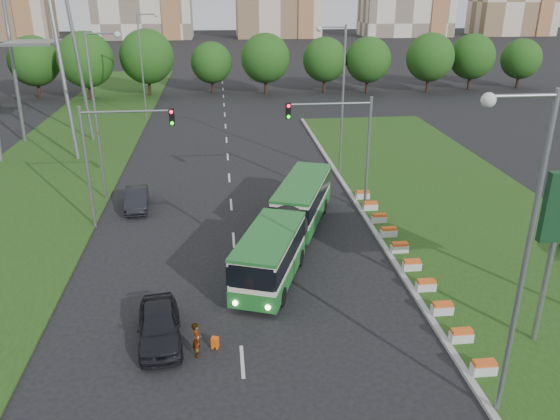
{
  "coord_description": "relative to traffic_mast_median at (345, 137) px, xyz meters",
  "views": [
    {
      "loc": [
        -3.47,
        -24.95,
        14.75
      ],
      "look_at": [
        -0.26,
        4.31,
        2.6
      ],
      "focal_mm": 35.0,
      "sensor_mm": 36.0,
      "label": 1
    }
  ],
  "objects": [
    {
      "name": "car_left_far",
      "position": [
        -14.46,
        2.05,
        -4.63
      ],
      "size": [
        1.91,
        4.48,
        1.44
      ],
      "primitive_type": "imported",
      "rotation": [
        0.0,
        0.0,
        0.09
      ],
      "color": "black",
      "rests_on": "ground"
    },
    {
      "name": "lane_markings",
      "position": [
        -7.78,
        10.0,
        -5.35
      ],
      "size": [
        0.2,
        100.0,
        0.01
      ],
      "primitive_type": null,
      "color": "silver",
      "rests_on": "ground"
    },
    {
      "name": "median_kerb",
      "position": [
        1.27,
        -2.0,
        -5.26
      ],
      "size": [
        0.3,
        60.0,
        0.18
      ],
      "primitive_type": "cube",
      "color": "#9B9B9B",
      "rests_on": "ground"
    },
    {
      "name": "grass_median",
      "position": [
        8.22,
        -2.0,
        -5.27
      ],
      "size": [
        14.0,
        60.0,
        0.15
      ],
      "primitive_type": "cube",
      "color": "#1F4213",
      "rests_on": "ground"
    },
    {
      "name": "ground",
      "position": [
        -4.78,
        -10.0,
        -5.35
      ],
      "size": [
        360.0,
        360.0,
        0.0
      ],
      "primitive_type": "plane",
      "color": "black",
      "rests_on": "ground"
    },
    {
      "name": "pedestrian",
      "position": [
        -9.66,
        -15.34,
        -4.54
      ],
      "size": [
        0.42,
        0.61,
        1.62
      ],
      "primitive_type": "imported",
      "rotation": [
        0.0,
        0.0,
        1.63
      ],
      "color": "gray",
      "rests_on": "ground"
    },
    {
      "name": "car_left_near",
      "position": [
        -11.36,
        -14.1,
        -4.56
      ],
      "size": [
        2.4,
        4.82,
        1.58
      ],
      "primitive_type": "imported",
      "rotation": [
        0.0,
        0.0,
        0.12
      ],
      "color": "black",
      "rests_on": "ground"
    },
    {
      "name": "traffic_mast_median",
      "position": [
        0.0,
        0.0,
        0.0
      ],
      "size": [
        5.76,
        0.32,
        8.0
      ],
      "color": "gray",
      "rests_on": "ground"
    },
    {
      "name": "street_lamps",
      "position": [
        -7.78,
        0.0,
        0.65
      ],
      "size": [
        36.0,
        60.0,
        12.0
      ],
      "primitive_type": null,
      "color": "gray",
      "rests_on": "ground"
    },
    {
      "name": "shopping_trolley",
      "position": [
        -8.92,
        -14.9,
        -5.09
      ],
      "size": [
        0.3,
        0.32,
        0.52
      ],
      "rotation": [
        0.0,
        0.0,
        -0.28
      ],
      "color": "#EA560C",
      "rests_on": "ground"
    },
    {
      "name": "tree_line",
      "position": [
        5.22,
        45.0,
        -0.85
      ],
      "size": [
        120.0,
        8.0,
        9.0
      ],
      "primitive_type": null,
      "color": "#1B5216",
      "rests_on": "ground"
    },
    {
      "name": "traffic_mast_left",
      "position": [
        -15.16,
        -1.0,
        0.0
      ],
      "size": [
        5.76,
        0.32,
        8.0
      ],
      "color": "gray",
      "rests_on": "ground"
    },
    {
      "name": "articulated_bus",
      "position": [
        -4.7,
        -5.33,
        -3.76
      ],
      "size": [
        2.45,
        15.72,
        2.59
      ],
      "rotation": [
        0.0,
        0.0,
        -0.35
      ],
      "color": "beige",
      "rests_on": "ground"
    },
    {
      "name": "left_verge",
      "position": [
        -22.78,
        15.0,
        -5.3
      ],
      "size": [
        12.0,
        110.0,
        0.1
      ],
      "primitive_type": "cube",
      "color": "#1F4213",
      "rests_on": "ground"
    },
    {
      "name": "flower_planters",
      "position": [
        1.92,
        -8.1,
        -4.9
      ],
      "size": [
        1.1,
        20.3,
        0.6
      ],
      "primitive_type": null,
      "color": "silver",
      "rests_on": "grass_median"
    }
  ]
}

